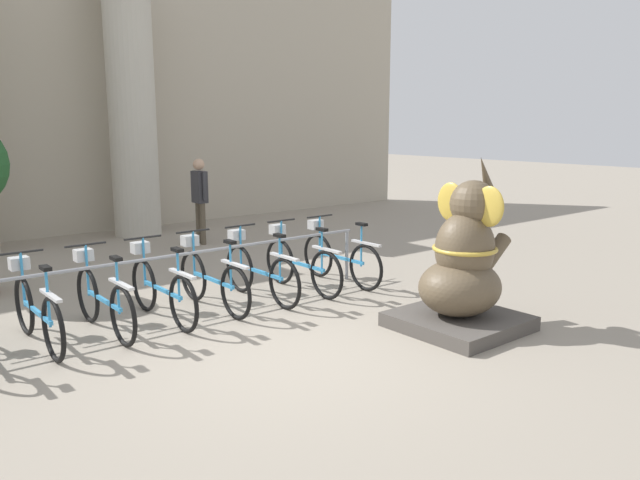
% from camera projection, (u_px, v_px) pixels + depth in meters
% --- Properties ---
extents(ground_plane, '(60.00, 60.00, 0.00)m').
position_uv_depth(ground_plane, '(291.00, 352.00, 6.51)').
color(ground_plane, gray).
extents(building_facade, '(20.00, 0.20, 6.00)m').
position_uv_depth(building_facade, '(35.00, 90.00, 12.50)').
color(building_facade, '#B2A893').
rests_on(building_facade, ground_plane).
extents(column_right, '(1.19, 1.19, 5.16)m').
position_uv_depth(column_right, '(132.00, 109.00, 12.80)').
color(column_right, '#BCB7A8').
rests_on(column_right, ground_plane).
extents(bike_rack, '(5.55, 0.05, 0.77)m').
position_uv_depth(bike_rack, '(183.00, 263.00, 7.74)').
color(bike_rack, gray).
rests_on(bike_rack, ground_plane).
extents(bicycle_1, '(0.48, 1.75, 0.97)m').
position_uv_depth(bicycle_1, '(36.00, 310.00, 6.61)').
color(bicycle_1, black).
rests_on(bicycle_1, ground_plane).
extents(bicycle_2, '(0.48, 1.75, 0.97)m').
position_uv_depth(bicycle_2, '(103.00, 299.00, 7.04)').
color(bicycle_2, black).
rests_on(bicycle_2, ground_plane).
extents(bicycle_3, '(0.48, 1.75, 0.97)m').
position_uv_depth(bicycle_3, '(161.00, 288.00, 7.48)').
color(bicycle_3, black).
rests_on(bicycle_3, ground_plane).
extents(bicycle_4, '(0.48, 1.75, 0.97)m').
position_uv_depth(bicycle_4, '(212.00, 278.00, 7.95)').
color(bicycle_4, black).
rests_on(bicycle_4, ground_plane).
extents(bicycle_5, '(0.48, 1.75, 0.97)m').
position_uv_depth(bicycle_5, '(259.00, 271.00, 8.36)').
color(bicycle_5, black).
rests_on(bicycle_5, ground_plane).
extents(bicycle_6, '(0.48, 1.75, 0.97)m').
position_uv_depth(bicycle_6, '(301.00, 263.00, 8.81)').
color(bicycle_6, black).
rests_on(bicycle_6, ground_plane).
extents(bicycle_7, '(0.48, 1.75, 0.97)m').
position_uv_depth(bicycle_7, '(339.00, 257.00, 9.24)').
color(bicycle_7, black).
rests_on(bicycle_7, ground_plane).
extents(elephant_statue, '(1.31, 1.31, 2.02)m').
position_uv_depth(elephant_statue, '(463.00, 271.00, 7.16)').
color(elephant_statue, '#4C4742').
rests_on(elephant_statue, ground_plane).
extents(person_pedestrian, '(0.22, 0.47, 1.67)m').
position_uv_depth(person_pedestrian, '(200.00, 193.00, 12.09)').
color(person_pedestrian, brown).
rests_on(person_pedestrian, ground_plane).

